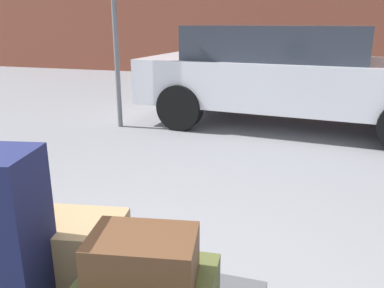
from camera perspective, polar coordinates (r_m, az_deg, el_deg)
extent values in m
cube|color=#9E7F56|center=(1.92, -18.65, -14.39)|extent=(0.63, 0.41, 0.31)
cube|color=#51331E|center=(1.47, -7.05, -16.09)|extent=(0.42, 0.32, 0.19)
cube|color=silver|center=(5.97, 14.37, 8.66)|extent=(4.44, 2.16, 0.64)
cube|color=#2D333D|center=(5.95, 12.32, 14.11)|extent=(2.53, 1.78, 0.46)
cylinder|color=black|center=(7.15, 3.74, 7.90)|extent=(0.66, 0.27, 0.64)
cylinder|color=black|center=(5.59, -1.75, 5.30)|extent=(0.66, 0.27, 0.64)
cylinder|color=slate|center=(5.74, -10.89, 14.24)|extent=(0.07, 0.07, 2.41)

